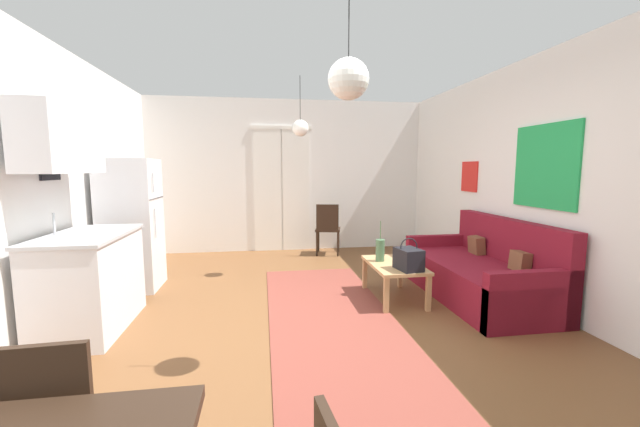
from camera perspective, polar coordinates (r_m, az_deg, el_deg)
The scene contains 14 objects.
ground_plane at distance 3.71m, azimuth -0.61°, elevation -17.77°, with size 5.50×7.59×0.10m, color brown.
wall_back at distance 6.90m, azimuth -4.85°, elevation 5.64°, with size 5.10×0.13×2.72m.
wall_right at distance 4.48m, azimuth 32.99°, elevation 4.01°, with size 0.12×7.19×2.72m.
wall_left at distance 3.91m, azimuth -40.03°, elevation 3.22°, with size 0.12×7.19×2.72m.
area_rug at distance 3.91m, azimuth 1.75°, elevation -15.59°, with size 1.24×3.57×0.01m, color brown.
couch at distance 4.79m, azimuth 23.53°, elevation -8.45°, with size 0.94×1.94×0.92m.
coffee_table at distance 4.42m, azimuth 11.21°, elevation -8.14°, with size 0.54×0.90×0.42m.
bamboo_vase at distance 4.45m, azimuth 9.11°, elevation -5.53°, with size 0.10×0.10×0.47m.
handbag at distance 4.14m, azimuth 13.29°, elevation -6.72°, with size 0.27×0.33×0.34m.
refrigerator at distance 5.19m, azimuth -26.69°, elevation -1.51°, with size 0.64×0.64×1.61m.
kitchen_counter at distance 4.09m, azimuth -32.24°, elevation -4.69°, with size 0.65×1.15×2.04m.
accent_chair at distance 6.48m, azimuth 1.18°, elevation -1.99°, with size 0.50×0.49×0.89m.
pendant_lamp_near at distance 2.75m, azimuth 4.34°, elevation 19.69°, with size 0.29×0.29×0.75m.
pendant_lamp_far at distance 5.17m, azimuth -3.01°, elevation 12.83°, with size 0.22×0.22×0.80m.
Camera 1 is at (-0.48, -3.34, 1.50)m, focal length 21.08 mm.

